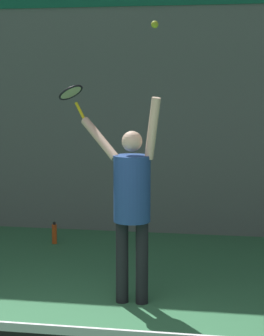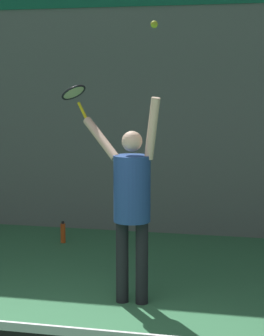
{
  "view_description": "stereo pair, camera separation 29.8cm",
  "coord_description": "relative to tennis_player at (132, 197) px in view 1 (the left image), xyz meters",
  "views": [
    {
      "loc": [
        1.49,
        -4.11,
        2.27
      ],
      "look_at": [
        0.49,
        1.85,
        1.41
      ],
      "focal_mm": 65.0,
      "sensor_mm": 36.0,
      "label": 1
    },
    {
      "loc": [
        1.78,
        -4.05,
        2.27
      ],
      "look_at": [
        0.49,
        1.85,
        1.41
      ],
      "focal_mm": 65.0,
      "sensor_mm": 36.0,
      "label": 2
    }
  ],
  "objects": [
    {
      "name": "back_wall",
      "position": [
        -0.48,
        3.02,
        1.39
      ],
      "size": [
        18.0,
        0.1,
        5.0
      ],
      "color": "slate",
      "rests_on": "ground_plane"
    },
    {
      "name": "tennis_player",
      "position": [
        0.0,
        0.0,
        0.0
      ],
      "size": [
        0.92,
        0.56,
        2.12
      ],
      "color": "black",
      "rests_on": "ground_plane"
    },
    {
      "name": "tennis_racket",
      "position": [
        -0.72,
        0.4,
        1.02
      ],
      "size": [
        0.37,
        0.36,
        0.39
      ],
      "color": "yellow"
    },
    {
      "name": "tennis_ball",
      "position": [
        0.24,
        -0.07,
        1.7
      ],
      "size": [
        0.07,
        0.07,
        0.07
      ],
      "color": "#CCDB2D"
    },
    {
      "name": "water_bottle",
      "position": [
        -1.46,
        2.1,
        -0.97
      ],
      "size": [
        0.07,
        0.07,
        0.31
      ],
      "color": "#D84C19",
      "rests_on": "ground_plane"
    }
  ]
}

